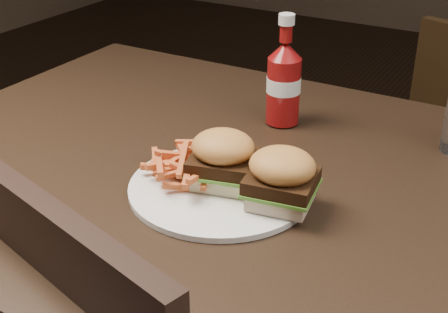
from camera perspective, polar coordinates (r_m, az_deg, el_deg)
The scene contains 6 objects.
dining_table at distance 0.93m, azimuth 3.42°, elevation -2.83°, with size 1.20×0.80×0.04m, color black.
plate at distance 0.88m, azimuth -0.33°, elevation -2.86°, with size 0.26×0.26×0.01m, color white.
sandwich_half_a at distance 0.88m, azimuth -0.09°, elevation -1.81°, with size 0.08×0.07×0.02m, color beige.
sandwich_half_b at distance 0.83m, azimuth 5.22°, elevation -3.65°, with size 0.08×0.07×0.02m, color beige.
fries_pile at distance 0.90m, azimuth -3.66°, elevation -0.36°, with size 0.11×0.11×0.05m, color orange, non-canonical shape.
ketchup_bottle at distance 1.07m, azimuth 5.45°, elevation 6.01°, with size 0.06×0.06×0.11m, color maroon.
Camera 1 is at (0.35, -0.72, 1.20)m, focal length 50.00 mm.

